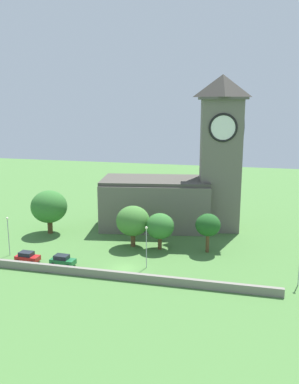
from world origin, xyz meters
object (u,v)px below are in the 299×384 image
object	(u,v)px
streetlamp_west_mid	(146,240)
tree_by_tower	(133,221)
car_green	(63,260)
tree_churchyard	(160,226)
car_red	(27,257)
tree_riverside_west	(49,207)
streetlamp_west_end	(8,230)
church	(182,182)
tree_riverside_east	(208,225)

from	to	relation	value
streetlamp_west_mid	tree_by_tower	size ratio (longest dim) A/B	0.90
car_green	tree_churchyard	xyz separation A→B (m)	(13.93, 11.70, 3.47)
car_red	tree_riverside_west	bearing A→B (deg)	103.60
streetlamp_west_end	streetlamp_west_mid	xyz separation A→B (m)	(25.02, 0.40, 0.02)
car_red	church	bearing A→B (deg)	50.41
car_green	streetlamp_west_mid	size ratio (longest dim) A/B	0.59
streetlamp_west_mid	tree_riverside_east	bearing A→B (deg)	47.49
tree_riverside_east	streetlamp_west_mid	bearing A→B (deg)	-132.51
church	tree_by_tower	bearing A→B (deg)	-114.79
car_green	streetlamp_west_end	size ratio (longest dim) A/B	0.60
streetlamp_west_mid	tree_riverside_east	xyz separation A→B (m)	(8.90, 9.71, 0.36)
streetlamp_west_end	tree_riverside_east	xyz separation A→B (m)	(33.92, 10.10, 0.38)
streetlamp_west_end	tree_riverside_east	world-z (taller)	tree_riverside_east
church	streetlamp_west_mid	world-z (taller)	church
car_green	car_red	bearing A→B (deg)	179.90
streetlamp_west_end	tree_riverside_east	distance (m)	35.39
streetlamp_west_end	tree_churchyard	world-z (taller)	streetlamp_west_end
church	tree_by_tower	xyz separation A→B (m)	(-6.75, -14.62, -4.99)
streetlamp_west_mid	tree_by_tower	distance (m)	10.61
car_red	streetlamp_west_end	bearing A→B (deg)	155.37
church	tree_riverside_west	bearing A→B (deg)	-156.75
tree_by_tower	tree_riverside_west	size ratio (longest dim) A/B	0.87
car_red	streetlamp_west_mid	distance (m)	20.74
church	streetlamp_west_mid	distance (m)	24.59
streetlamp_west_mid	tree_riverside_west	bearing A→B (deg)	151.69
church	tree_churchyard	bearing A→B (deg)	-95.86
tree_churchyard	car_red	bearing A→B (deg)	-150.24
tree_by_tower	tree_riverside_west	xyz separation A→B (m)	(-18.97, 3.57, 0.67)
car_red	tree_churchyard	distance (m)	23.80
church	car_red	bearing A→B (deg)	-129.59
church	tree_by_tower	distance (m)	16.86
streetlamp_west_mid	tree_by_tower	world-z (taller)	tree_by_tower
church	tree_riverside_west	xyz separation A→B (m)	(-25.72, -11.05, -4.31)
streetlamp_west_end	streetlamp_west_mid	size ratio (longest dim) A/B	0.99
car_red	tree_by_tower	bearing A→B (deg)	38.12
car_green	tree_riverside_east	xyz separation A→B (m)	(22.61, 12.31, 4.13)
tree_churchyard	tree_riverside_west	bearing A→B (deg)	171.01
streetlamp_west_mid	tree_riverside_west	distance (m)	27.25
tree_riverside_west	tree_riverside_east	world-z (taller)	tree_riverside_west
car_green	tree_by_tower	size ratio (longest dim) A/B	0.54
church	tree_churchyard	xyz separation A→B (m)	(-1.53, -14.87, -5.55)
car_green	tree_churchyard	distance (m)	18.51
car_red	car_green	distance (m)	6.52
tree_riverside_east	tree_by_tower	bearing A→B (deg)	-178.51
church	tree_by_tower	world-z (taller)	church
car_green	tree_by_tower	xyz separation A→B (m)	(8.70, 11.95, 4.03)
car_red	car_green	size ratio (longest dim) A/B	0.97
car_red	tree_riverside_east	bearing A→B (deg)	22.90
car_green	tree_riverside_west	bearing A→B (deg)	123.48
streetlamp_west_end	tree_churchyard	xyz separation A→B (m)	(25.23, 9.49, -0.28)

